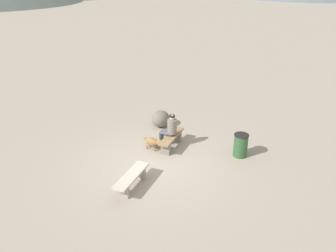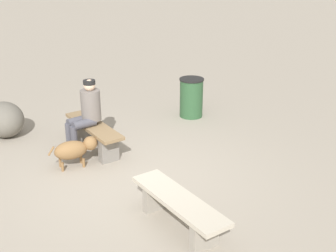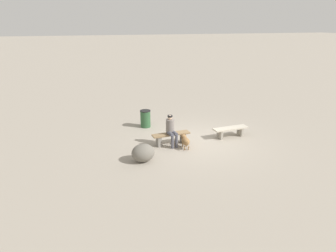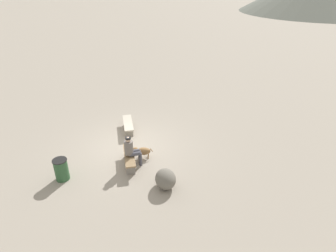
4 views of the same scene
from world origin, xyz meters
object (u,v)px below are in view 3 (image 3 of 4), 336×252
at_px(bench_right, 171,137).
at_px(seated_person, 171,128).
at_px(boulder, 143,153).
at_px(bench_left, 230,130).
at_px(trash_bin, 145,119).
at_px(dog, 185,141).

height_order(bench_right, seated_person, seated_person).
distance_m(seated_person, boulder, 1.82).
height_order(bench_left, bench_right, bench_right).
distance_m(bench_left, seated_person, 2.77).
bearing_deg(bench_right, bench_left, 176.69).
bearing_deg(trash_bin, bench_right, 102.67).
bearing_deg(dog, bench_left, -71.15).
height_order(seated_person, trash_bin, seated_person).
distance_m(seated_person, trash_bin, 2.52).
bearing_deg(boulder, bench_right, -139.96).
bearing_deg(seated_person, dog, 130.18).
relative_size(dog, trash_bin, 0.98).
bearing_deg(bench_right, trash_bin, -81.16).
bearing_deg(seated_person, boulder, 29.68).
bearing_deg(seated_person, bench_right, -118.05).
xyz_separation_m(dog, trash_bin, (0.96, -2.86, 0.10)).
relative_size(trash_bin, boulder, 0.97).
bearing_deg(seated_person, trash_bin, -87.25).
height_order(bench_right, boulder, boulder).
xyz_separation_m(dog, boulder, (1.85, 0.69, 0.02)).
bearing_deg(dog, bench_right, 46.76).
distance_m(bench_right, boulder, 1.86).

